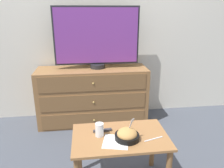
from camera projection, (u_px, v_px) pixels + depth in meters
name	position (u px, v px, depth m)	size (l,w,h in m)	color
ground_plane	(97.00, 112.00, 3.18)	(12.00, 12.00, 0.00)	#474C56
wall_back	(95.00, 19.00, 2.78)	(12.00, 0.05, 2.60)	silver
dresser	(93.00, 96.00, 2.83)	(1.38, 0.45, 0.72)	olive
tv	(97.00, 37.00, 2.62)	(1.03, 0.18, 0.74)	#232328
coffee_table	(120.00, 145.00, 1.76)	(0.76, 0.47, 0.47)	#9E6B3D
takeout_bowl	(127.00, 135.00, 1.67)	(0.19, 0.19, 0.19)	black
drink_cup	(99.00, 130.00, 1.71)	(0.07, 0.07, 0.11)	#9E6638
napkin	(116.00, 142.00, 1.65)	(0.23, 0.23, 0.00)	white
knife	(154.00, 139.00, 1.68)	(0.16, 0.06, 0.01)	silver
remote_control	(103.00, 130.00, 1.79)	(0.15, 0.04, 0.02)	#38383D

